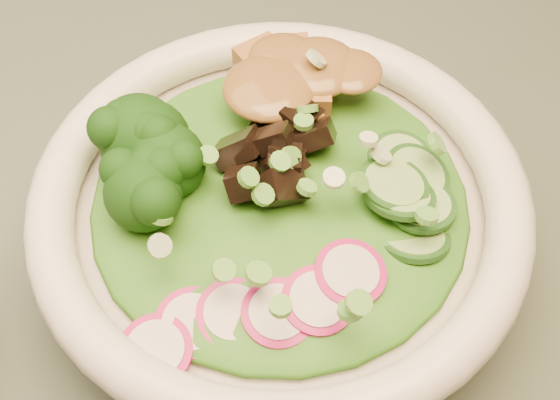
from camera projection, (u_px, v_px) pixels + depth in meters
name	position (u px, v px, depth m)	size (l,w,h in m)	color
dining_table	(224.00, 395.00, 0.56)	(1.20, 0.80, 0.75)	black
salad_bowl	(280.00, 221.00, 0.46)	(0.28, 0.28, 0.08)	white
lettuce_bed	(280.00, 199.00, 0.44)	(0.21, 0.21, 0.03)	#296816
broccoli_florets	(160.00, 176.00, 0.43)	(0.08, 0.07, 0.05)	black
radish_slices	(275.00, 305.00, 0.39)	(0.12, 0.04, 0.02)	#AD0D56
cucumber_slices	(405.00, 195.00, 0.42)	(0.07, 0.07, 0.04)	#91C56D
mushroom_heap	(282.00, 165.00, 0.43)	(0.07, 0.07, 0.04)	black
tofu_cubes	(292.00, 98.00, 0.47)	(0.09, 0.06, 0.04)	#A36536
peanut_sauce	(292.00, 82.00, 0.46)	(0.07, 0.06, 0.02)	brown
scallion_garnish	(280.00, 171.00, 0.42)	(0.20, 0.20, 0.03)	#5BA63A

